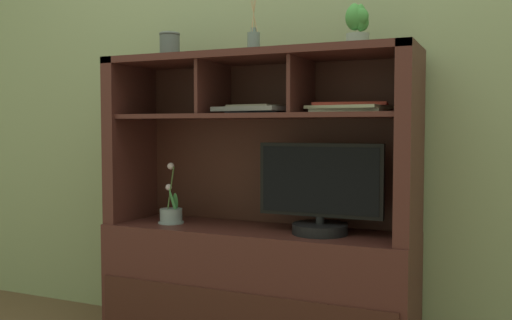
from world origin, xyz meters
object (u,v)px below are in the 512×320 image
object	(u,v)px
ceramic_vase	(170,46)
magazine_stack_centre	(256,109)
potted_orchid	(171,213)
diffuser_bottle	(254,41)
media_console	(257,255)
potted_succulent	(357,23)
tv_monitor	(320,195)
magazine_stack_left	(350,108)

from	to	relation	value
ceramic_vase	magazine_stack_centre	bearing A→B (deg)	-4.03
potted_orchid	diffuser_bottle	distance (m)	0.86
media_console	magazine_stack_centre	world-z (taller)	media_console
potted_succulent	magazine_stack_centre	bearing A→B (deg)	-178.63
magazine_stack_centre	media_console	bearing A→B (deg)	111.48
potted_orchid	magazine_stack_centre	distance (m)	0.63
tv_monitor	magazine_stack_left	distance (m)	0.37
media_console	tv_monitor	distance (m)	0.41
magazine_stack_left	ceramic_vase	bearing A→B (deg)	-178.17
magazine_stack_left	potted_succulent	world-z (taller)	potted_succulent
tv_monitor	potted_succulent	bearing A→B (deg)	4.79
magazine_stack_centre	potted_orchid	bearing A→B (deg)	-176.69
magazine_stack_left	magazine_stack_centre	distance (m)	0.40
diffuser_bottle	potted_succulent	size ratio (longest dim) A/B	1.47
potted_orchid	diffuser_bottle	world-z (taller)	diffuser_bottle
media_console	potted_succulent	world-z (taller)	potted_succulent
media_console	tv_monitor	size ratio (longest dim) A/B	2.61
media_console	ceramic_vase	distance (m)	1.03
potted_succulent	media_console	bearing A→B (deg)	178.29
diffuser_bottle	ceramic_vase	xyz separation A→B (m)	(-0.44, 0.04, 0.01)
magazine_stack_left	diffuser_bottle	distance (m)	0.50
magazine_stack_left	potted_succulent	bearing A→B (deg)	-50.82
magazine_stack_left	potted_succulent	xyz separation A→B (m)	(0.04, -0.05, 0.33)
media_console	potted_orchid	distance (m)	0.44
potted_succulent	potted_orchid	bearing A→B (deg)	-177.68
potted_succulent	ceramic_vase	distance (m)	0.88
potted_orchid	diffuser_bottle	bearing A→B (deg)	2.34
tv_monitor	media_console	bearing A→B (deg)	175.09
media_console	diffuser_bottle	world-z (taller)	diffuser_bottle
media_console	magazine_stack_centre	distance (m)	0.64
diffuser_bottle	ceramic_vase	world-z (taller)	diffuser_bottle
tv_monitor	potted_succulent	distance (m)	0.70
magazine_stack_left	diffuser_bottle	xyz separation A→B (m)	(-0.40, -0.07, 0.28)
magazine_stack_centre	ceramic_vase	distance (m)	0.54
magazine_stack_centre	potted_succulent	world-z (taller)	potted_succulent
tv_monitor	potted_succulent	size ratio (longest dim) A/B	2.99
tv_monitor	potted_orchid	distance (m)	0.71
media_console	magazine_stack_left	xyz separation A→B (m)	(0.40, 0.04, 0.64)
media_console	diffuser_bottle	xyz separation A→B (m)	(0.00, -0.03, 0.92)
tv_monitor	magazine_stack_centre	bearing A→B (deg)	179.63
magazine_stack_left	ceramic_vase	distance (m)	0.89
tv_monitor	ceramic_vase	world-z (taller)	ceramic_vase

